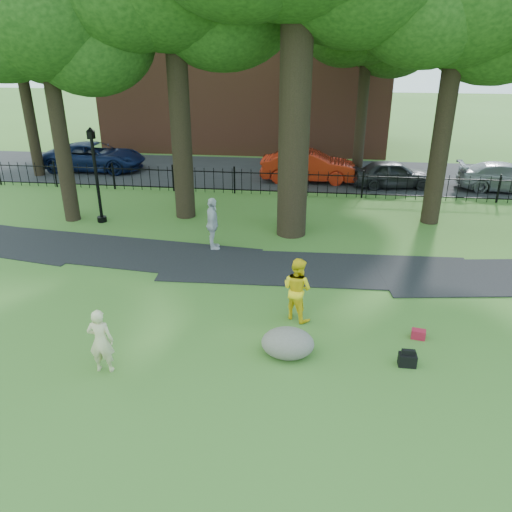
# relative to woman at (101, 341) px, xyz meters

# --- Properties ---
(ground) EXTENTS (120.00, 120.00, 0.00)m
(ground) POSITION_rel_woman_xyz_m (3.69, 2.02, -0.78)
(ground) COLOR #3D6924
(ground) RESTS_ON ground
(footpath) EXTENTS (36.07, 3.85, 0.03)m
(footpath) POSITION_rel_woman_xyz_m (4.69, 5.92, -0.78)
(footpath) COLOR black
(footpath) RESTS_ON ground
(street) EXTENTS (80.00, 7.00, 0.02)m
(street) POSITION_rel_woman_xyz_m (3.69, 18.02, -0.78)
(street) COLOR black
(street) RESTS_ON ground
(iron_fence) EXTENTS (44.00, 0.04, 1.20)m
(iron_fence) POSITION_rel_woman_xyz_m (3.69, 14.02, -0.18)
(iron_fence) COLOR black
(iron_fence) RESTS_ON ground
(brick_building) EXTENTS (18.00, 8.00, 12.00)m
(brick_building) POSITION_rel_woman_xyz_m (-0.31, 26.02, 5.22)
(brick_building) COLOR brown
(brick_building) RESTS_ON ground
(woman) EXTENTS (0.59, 0.41, 1.56)m
(woman) POSITION_rel_woman_xyz_m (0.00, 0.00, 0.00)
(woman) COLOR beige
(woman) RESTS_ON ground
(man) EXTENTS (1.07, 1.02, 1.74)m
(man) POSITION_rel_woman_xyz_m (4.19, 2.83, 0.09)
(man) COLOR yellow
(man) RESTS_ON ground
(pedestrian) EXTENTS (0.68, 1.17, 1.88)m
(pedestrian) POSITION_rel_woman_xyz_m (1.04, 7.19, 0.16)
(pedestrian) COLOR silver
(pedestrian) RESTS_ON ground
(boulder) EXTENTS (1.39, 1.13, 0.73)m
(boulder) POSITION_rel_woman_xyz_m (4.07, 1.13, -0.42)
(boulder) COLOR gray
(boulder) RESTS_ON ground
(lamppost) EXTENTS (0.38, 0.38, 3.79)m
(lamppost) POSITION_rel_woman_xyz_m (-4.02, 9.43, 1.08)
(lamppost) COLOR black
(lamppost) RESTS_ON ground
(backpack) EXTENTS (0.41, 0.26, 0.30)m
(backpack) POSITION_rel_woman_xyz_m (6.82, 1.02, -0.63)
(backpack) COLOR black
(backpack) RESTS_ON ground
(red_bag) EXTENTS (0.37, 0.27, 0.23)m
(red_bag) POSITION_rel_woman_xyz_m (7.27, 2.21, -0.67)
(red_bag) COLOR maroon
(red_bag) RESTS_ON ground
(red_sedan) EXTENTS (4.90, 1.73, 1.61)m
(red_sedan) POSITION_rel_woman_xyz_m (4.13, 16.63, 0.02)
(red_sedan) COLOR #B1210D
(red_sedan) RESTS_ON ground
(navy_van) EXTENTS (5.47, 2.52, 1.52)m
(navy_van) POSITION_rel_woman_xyz_m (-7.75, 17.52, -0.02)
(navy_van) COLOR #0B1638
(navy_van) RESTS_ON ground
(grey_car) EXTENTS (4.09, 2.05, 1.34)m
(grey_car) POSITION_rel_woman_xyz_m (8.31, 16.06, -0.11)
(grey_car) COLOR #232326
(grey_car) RESTS_ON ground
(silver_car) EXTENTS (4.66, 2.13, 1.32)m
(silver_car) POSITION_rel_woman_xyz_m (13.69, 16.10, -0.12)
(silver_car) COLOR gray
(silver_car) RESTS_ON ground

